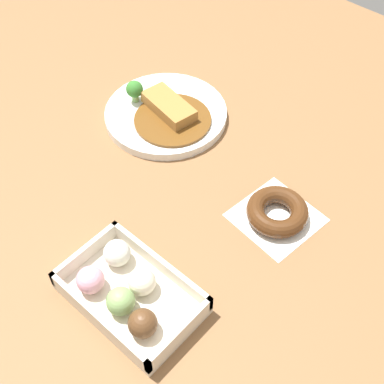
{
  "coord_description": "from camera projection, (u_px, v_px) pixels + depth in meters",
  "views": [
    {
      "loc": [
        0.47,
        -0.41,
        0.73
      ],
      "look_at": [
        0.08,
        0.03,
        0.03
      ],
      "focal_mm": 49.13,
      "sensor_mm": 36.0,
      "label": 1
    }
  ],
  "objects": [
    {
      "name": "donut_box",
      "position": [
        127.0,
        292.0,
        0.79
      ],
      "size": [
        0.21,
        0.14,
        0.06
      ],
      "color": "beige",
      "rests_on": "ground_plane"
    },
    {
      "name": "curry_plate",
      "position": [
        166.0,
        113.0,
        1.06
      ],
      "size": [
        0.25,
        0.25,
        0.07
      ],
      "color": "white",
      "rests_on": "ground_plane"
    },
    {
      "name": "ground_plane",
      "position": [
        151.0,
        189.0,
        0.95
      ],
      "size": [
        1.6,
        1.6,
        0.0
      ],
      "primitive_type": "plane",
      "color": "brown"
    },
    {
      "name": "chocolate_ring_donut",
      "position": [
        277.0,
        212.0,
        0.9
      ],
      "size": [
        0.15,
        0.15,
        0.03
      ],
      "color": "white",
      "rests_on": "ground_plane"
    }
  ]
}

